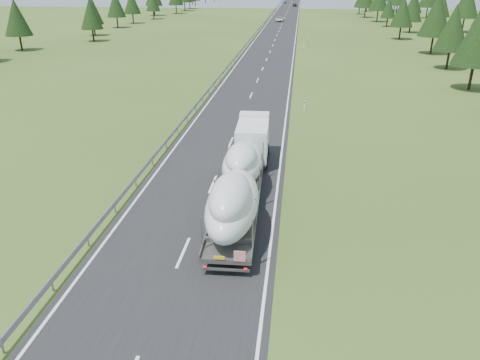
# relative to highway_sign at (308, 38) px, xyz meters

# --- Properties ---
(ground) EXTENTS (400.00, 400.00, 0.00)m
(ground) POSITION_rel_highway_sign_xyz_m (-7.20, -80.00, -1.81)
(ground) COLOR #374F1A
(ground) RESTS_ON ground
(road_surface) EXTENTS (10.00, 400.00, 0.02)m
(road_surface) POSITION_rel_highway_sign_xyz_m (-7.20, 20.00, -1.80)
(road_surface) COLOR black
(road_surface) RESTS_ON ground
(guardrail) EXTENTS (0.10, 400.00, 0.76)m
(guardrail) POSITION_rel_highway_sign_xyz_m (-12.50, 19.94, -1.21)
(guardrail) COLOR slate
(guardrail) RESTS_ON ground
(marker_posts) EXTENTS (0.13, 350.08, 1.00)m
(marker_posts) POSITION_rel_highway_sign_xyz_m (-0.70, 75.00, -1.27)
(marker_posts) COLOR silver
(marker_posts) RESTS_ON ground
(highway_sign) EXTENTS (0.08, 0.90, 2.60)m
(highway_sign) POSITION_rel_highway_sign_xyz_m (0.00, 0.00, 0.00)
(highway_sign) COLOR slate
(highway_sign) RESTS_ON ground
(tree_line_right) EXTENTS (28.26, 355.06, 12.59)m
(tree_line_right) POSITION_rel_highway_sign_xyz_m (32.47, 49.48, 5.06)
(tree_line_right) COLOR black
(tree_line_right) RESTS_ON ground
(boat_truck) EXTENTS (3.03, 18.65, 4.16)m
(boat_truck) POSITION_rel_highway_sign_xyz_m (-4.83, -74.04, 0.37)
(boat_truck) COLOR white
(boat_truck) RESTS_ON ground
(distant_van) EXTENTS (2.54, 5.36, 1.48)m
(distant_van) POSITION_rel_highway_sign_xyz_m (-8.21, 56.74, -1.07)
(distant_van) COLOR silver
(distant_van) RESTS_ON ground
(distant_car_dark) EXTENTS (2.06, 4.62, 1.54)m
(distant_car_dark) POSITION_rel_highway_sign_xyz_m (-4.74, 136.40, -1.04)
(distant_car_dark) COLOR black
(distant_car_dark) RESTS_ON ground
(distant_car_blue) EXTENTS (1.52, 4.13, 1.35)m
(distant_car_blue) POSITION_rel_highway_sign_xyz_m (-10.26, 162.85, -1.13)
(distant_car_blue) COLOR #1A1F4B
(distant_car_blue) RESTS_ON ground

